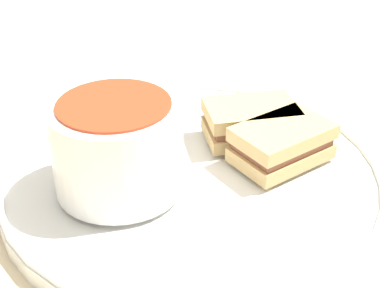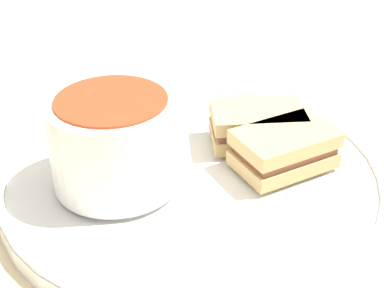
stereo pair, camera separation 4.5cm
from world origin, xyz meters
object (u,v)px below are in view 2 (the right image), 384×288
object	(u,v)px
sandwich_half_near	(284,149)
sandwich_half_far	(257,125)
spoon	(90,126)
soup_bowl	(115,141)

from	to	relation	value
sandwich_half_near	sandwich_half_far	size ratio (longest dim) A/B	1.00
spoon	sandwich_half_near	world-z (taller)	sandwich_half_near
soup_bowl	sandwich_half_far	size ratio (longest dim) A/B	1.05
soup_bowl	sandwich_half_near	distance (m)	0.14
spoon	sandwich_half_far	bearing A→B (deg)	149.31
soup_bowl	sandwich_half_far	distance (m)	0.14
soup_bowl	sandwich_half_near	world-z (taller)	soup_bowl
sandwich_half_far	spoon	bearing A→B (deg)	110.78
sandwich_half_near	sandwich_half_far	xyz separation A→B (m)	(0.03, 0.04, 0.00)
soup_bowl	spoon	world-z (taller)	soup_bowl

